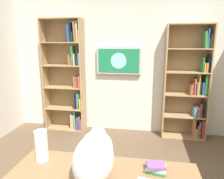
{
  "coord_description": "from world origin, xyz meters",
  "views": [
    {
      "loc": [
        -0.46,
        1.78,
        1.74
      ],
      "look_at": [
        0.03,
        -1.06,
        1.09
      ],
      "focal_mm": 33.19,
      "sensor_mm": 36.0,
      "label": 1
    }
  ],
  "objects": [
    {
      "name": "bookshelf_left",
      "position": [
        -1.25,
        -2.06,
        0.97
      ],
      "size": [
        0.77,
        0.28,
        2.06
      ],
      "color": "tan",
      "rests_on": "ground"
    },
    {
      "name": "wall_back",
      "position": [
        0.0,
        -2.23,
        1.35
      ],
      "size": [
        4.52,
        0.06,
        2.7
      ],
      "primitive_type": "cube",
      "color": "silver",
      "rests_on": "ground"
    },
    {
      "name": "cat",
      "position": [
        -0.09,
        0.42,
        0.92
      ],
      "size": [
        0.3,
        0.57,
        0.38
      ],
      "color": "white",
      "rests_on": "desk"
    },
    {
      "name": "desk_book_stack",
      "position": [
        -0.56,
        0.26,
        0.76
      ],
      "size": [
        0.18,
        0.15,
        0.07
      ],
      "color": "#387A47",
      "rests_on": "desk"
    },
    {
      "name": "paper_towel_roll",
      "position": [
        0.43,
        0.25,
        0.86
      ],
      "size": [
        0.11,
        0.11,
        0.28
      ],
      "primitive_type": "cylinder",
      "color": "white",
      "rests_on": "desk"
    },
    {
      "name": "bookshelf_right",
      "position": [
        1.07,
        -2.06,
        1.09
      ],
      "size": [
        0.8,
        0.28,
        2.19
      ],
      "color": "tan",
      "rests_on": "ground"
    },
    {
      "name": "wall_mounted_tv",
      "position": [
        0.08,
        -2.15,
        1.41
      ],
      "size": [
        0.85,
        0.07,
        0.51
      ],
      "color": "#B7B7BC"
    }
  ]
}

